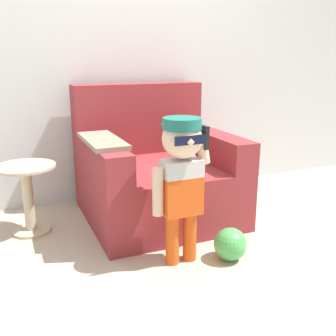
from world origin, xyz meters
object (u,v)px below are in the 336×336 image
at_px(side_table, 28,192).
at_px(toy_ball, 230,244).
at_px(person_child, 181,169).
at_px(armchair, 154,172).

xyz_separation_m(side_table, toy_ball, (1.07, -0.88, -0.19)).
relative_size(person_child, toy_ball, 4.36).
bearing_deg(toy_ball, armchair, 100.29).
height_order(armchair, side_table, armchair).
height_order(person_child, toy_ball, person_child).
relative_size(side_table, toy_ball, 2.43).
distance_m(armchair, toy_ball, 0.90).
xyz_separation_m(person_child, toy_ball, (0.28, -0.10, -0.48)).
xyz_separation_m(armchair, person_child, (-0.13, -0.76, 0.24)).
bearing_deg(side_table, person_child, -44.84).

